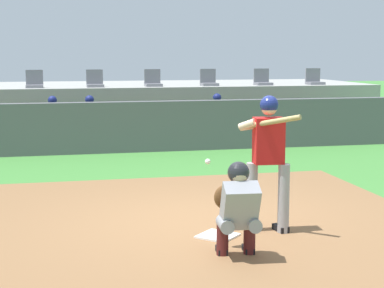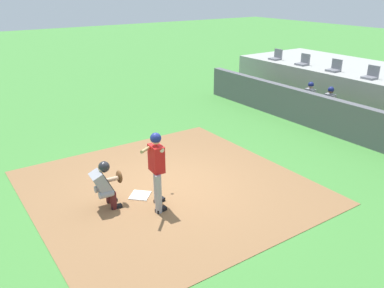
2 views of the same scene
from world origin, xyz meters
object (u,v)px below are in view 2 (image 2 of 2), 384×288
Objects in this scene: home_plate at (140,195)px; stadium_seat_1 at (303,62)px; stadium_seat_0 at (276,57)px; dugout_player_1 at (327,104)px; stadium_seat_3 at (371,75)px; batter_at_plate at (157,166)px; stadium_seat_2 at (335,68)px; catcher_crouched at (106,183)px; dugout_player_0 at (307,99)px.

stadium_seat_1 is (-4.06, 10.18, 1.51)m from home_plate.
home_plate is 0.92× the size of stadium_seat_0.
stadium_seat_1 is at bearing 145.64° from dugout_player_1.
stadium_seat_0 is at bearing 180.00° from stadium_seat_3.
stadium_seat_0 and stadium_seat_3 have the same top height.
batter_at_plate is at bearing -64.76° from stadium_seat_1.
stadium_seat_1 is at bearing 180.00° from stadium_seat_2.
catcher_crouched is at bearing -69.68° from stadium_seat_1.
batter_at_plate is 3.76× the size of stadium_seat_2.
stadium_seat_1 is 1.63m from stadium_seat_2.
dugout_player_1 is (-1.10, 8.97, 0.06)m from catcher_crouched.
stadium_seat_3 reaches higher than batter_at_plate.
dugout_player_1 reaches higher than home_plate.
dugout_player_0 is at bearing 108.40° from batter_at_plate.
stadium_seat_3 is at bearing 0.00° from stadium_seat_0.
dugout_player_1 is 2.59m from stadium_seat_2.
batter_at_plate is 3.76× the size of stadium_seat_3.
batter_at_plate is 8.49m from dugout_player_0.
stadium_seat_0 is (-5.70, 11.00, 0.93)m from catcher_crouched.
stadium_seat_0 is at bearing 156.15° from dugout_player_1.
dugout_player_1 is at bearing 0.00° from dugout_player_0.
catcher_crouched is 11.31m from stadium_seat_2.
catcher_crouched is at bearing -77.46° from stadium_seat_2.
home_plate is 1.01m from catcher_crouched.
batter_at_plate is at bearing -72.76° from stadium_seat_2.
stadium_seat_0 is at bearing 119.19° from home_plate.
stadium_seat_2 reaches higher than dugout_player_1.
dugout_player_1 is 2.71× the size of stadium_seat_2.
batter_at_plate is 3.76× the size of stadium_seat_1.
dugout_player_1 is 2.71× the size of stadium_seat_1.
stadium_seat_0 is at bearing 180.00° from stadium_seat_1.
dugout_player_0 reaches higher than catcher_crouched.
home_plate is at bearing -76.29° from dugout_player_0.
dugout_player_0 is at bearing 102.55° from catcher_crouched.
stadium_seat_2 is at bearing 0.00° from stadium_seat_1.
dugout_player_0 is at bearing -44.42° from stadium_seat_1.
stadium_seat_0 and stadium_seat_1 have the same top height.
stadium_seat_3 is at bearing 98.48° from batter_at_plate.
stadium_seat_2 reaches higher than dugout_player_0.
catcher_crouched is (-0.68, -0.92, -0.43)m from batter_at_plate.
stadium_seat_3 reaches higher than home_plate.
home_plate is 0.34× the size of dugout_player_0.
stadium_seat_1 is (-2.08, 2.03, 0.86)m from dugout_player_0.
dugout_player_0 is at bearing 103.71° from home_plate.
catcher_crouched is 9.19m from dugout_player_0.
dugout_player_0 is (-2.00, 8.97, 0.06)m from catcher_crouched.
stadium_seat_0 is at bearing 117.38° from catcher_crouched.
stadium_seat_3 is at bearing 0.00° from stadium_seat_1.
stadium_seat_2 is at bearing 102.54° from catcher_crouched.
stadium_seat_0 is (-4.60, 2.03, 0.86)m from dugout_player_1.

